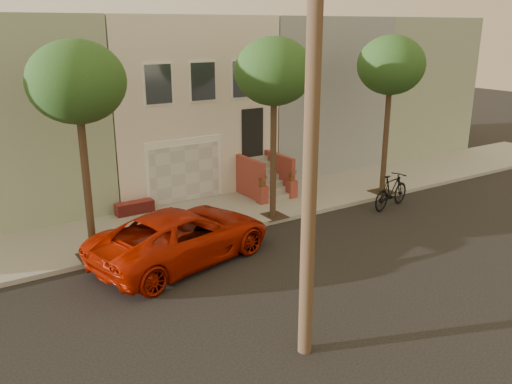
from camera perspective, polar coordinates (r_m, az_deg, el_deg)
ground at (r=15.95m, az=6.77°, el=-7.80°), size 90.00×90.00×0.00m
sidewalk at (r=20.01m, az=-2.92°, el=-2.13°), size 40.00×3.70×0.15m
house_row at (r=24.31m, az=-10.00°, el=9.79°), size 33.10×11.70×7.00m
tree_left at (r=15.51m, az=-18.66°, el=10.96°), size 2.70×2.57×6.30m
tree_mid at (r=18.22m, az=1.95°, el=12.67°), size 2.70×2.57×6.30m
tree_right at (r=21.80m, az=14.28°, el=12.94°), size 2.70×2.57×6.30m
pickup_truck at (r=16.00m, az=-7.87°, el=-4.66°), size 6.18×3.96×1.59m
motorcycle at (r=21.13m, az=14.31°, el=0.12°), size 2.33×1.12×1.35m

